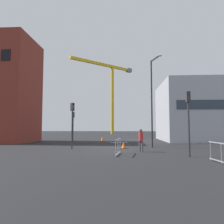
{
  "coord_description": "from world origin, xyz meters",
  "views": [
    {
      "loc": [
        1.26,
        -18.1,
        1.9
      ],
      "look_at": [
        0.0,
        4.14,
        3.51
      ],
      "focal_mm": 33.39,
      "sensor_mm": 36.0,
      "label": 1
    }
  ],
  "objects_px": {
    "traffic_light_far": "(73,122)",
    "traffic_light_near": "(72,118)",
    "traffic_cone_orange": "(124,146)",
    "streetlamp_tall": "(153,96)",
    "traffic_cone_striped": "(141,139)",
    "pedestrian_walking": "(141,139)",
    "construction_crane": "(110,85)",
    "traffic_cone_on_verge": "(102,139)",
    "traffic_light_corner": "(188,113)"
  },
  "relations": [
    {
      "from": "traffic_light_near",
      "to": "pedestrian_walking",
      "type": "height_order",
      "value": "traffic_light_near"
    },
    {
      "from": "streetlamp_tall",
      "to": "traffic_cone_striped",
      "type": "xyz_separation_m",
      "value": [
        -0.35,
        9.65,
        -4.59
      ]
    },
    {
      "from": "streetlamp_tall",
      "to": "traffic_cone_on_verge",
      "type": "xyz_separation_m",
      "value": [
        -5.67,
        9.21,
        -4.56
      ]
    },
    {
      "from": "streetlamp_tall",
      "to": "traffic_light_far",
      "type": "relative_size",
      "value": 2.16
    },
    {
      "from": "construction_crane",
      "to": "traffic_cone_orange",
      "type": "height_order",
      "value": "construction_crane"
    },
    {
      "from": "traffic_cone_orange",
      "to": "traffic_cone_on_verge",
      "type": "xyz_separation_m",
      "value": [
        -2.92,
        9.99,
        0.02
      ]
    },
    {
      "from": "traffic_cone_orange",
      "to": "traffic_cone_on_verge",
      "type": "relative_size",
      "value": 0.93
    },
    {
      "from": "traffic_light_corner",
      "to": "construction_crane",
      "type": "bearing_deg",
      "value": 99.99
    },
    {
      "from": "construction_crane",
      "to": "streetlamp_tall",
      "type": "relative_size",
      "value": 2.42
    },
    {
      "from": "construction_crane",
      "to": "streetlamp_tall",
      "type": "bearing_deg",
      "value": -80.66
    },
    {
      "from": "streetlamp_tall",
      "to": "traffic_cone_on_verge",
      "type": "distance_m",
      "value": 11.74
    },
    {
      "from": "construction_crane",
      "to": "traffic_light_corner",
      "type": "bearing_deg",
      "value": -80.01
    },
    {
      "from": "traffic_light_near",
      "to": "traffic_cone_striped",
      "type": "relative_size",
      "value": 7.4
    },
    {
      "from": "construction_crane",
      "to": "traffic_cone_orange",
      "type": "distance_m",
      "value": 42.79
    },
    {
      "from": "construction_crane",
      "to": "traffic_light_far",
      "type": "relative_size",
      "value": 5.24
    },
    {
      "from": "traffic_light_near",
      "to": "traffic_cone_orange",
      "type": "relative_size",
      "value": 7.16
    },
    {
      "from": "streetlamp_tall",
      "to": "traffic_light_near",
      "type": "relative_size",
      "value": 2.06
    },
    {
      "from": "pedestrian_walking",
      "to": "traffic_cone_striped",
      "type": "distance_m",
      "value": 12.99
    },
    {
      "from": "traffic_light_far",
      "to": "traffic_light_near",
      "type": "height_order",
      "value": "traffic_light_near"
    },
    {
      "from": "traffic_light_near",
      "to": "traffic_cone_striped",
      "type": "distance_m",
      "value": 13.35
    },
    {
      "from": "traffic_light_corner",
      "to": "traffic_cone_striped",
      "type": "distance_m",
      "value": 15.74
    },
    {
      "from": "construction_crane",
      "to": "traffic_cone_striped",
      "type": "relative_size",
      "value": 36.94
    },
    {
      "from": "streetlamp_tall",
      "to": "pedestrian_walking",
      "type": "distance_m",
      "value": 5.22
    },
    {
      "from": "traffic_cone_orange",
      "to": "traffic_cone_striped",
      "type": "relative_size",
      "value": 1.03
    },
    {
      "from": "streetlamp_tall",
      "to": "traffic_light_far",
      "type": "distance_m",
      "value": 11.68
    },
    {
      "from": "traffic_cone_orange",
      "to": "traffic_light_near",
      "type": "bearing_deg",
      "value": -170.42
    },
    {
      "from": "pedestrian_walking",
      "to": "traffic_cone_striped",
      "type": "bearing_deg",
      "value": 85.32
    },
    {
      "from": "pedestrian_walking",
      "to": "traffic_cone_on_verge",
      "type": "xyz_separation_m",
      "value": [
        -4.26,
        12.48,
        -0.74
      ]
    },
    {
      "from": "traffic_light_near",
      "to": "streetlamp_tall",
      "type": "bearing_deg",
      "value": 12.02
    },
    {
      "from": "streetlamp_tall",
      "to": "traffic_cone_striped",
      "type": "bearing_deg",
      "value": 92.05
    },
    {
      "from": "traffic_cone_on_verge",
      "to": "pedestrian_walking",
      "type": "bearing_deg",
      "value": -71.14
    },
    {
      "from": "traffic_cone_striped",
      "to": "traffic_cone_on_verge",
      "type": "height_order",
      "value": "traffic_cone_on_verge"
    },
    {
      "from": "traffic_light_corner",
      "to": "pedestrian_walking",
      "type": "bearing_deg",
      "value": 139.04
    },
    {
      "from": "traffic_light_corner",
      "to": "traffic_cone_striped",
      "type": "xyz_separation_m",
      "value": [
        -1.82,
        15.42,
        -2.57
      ]
    },
    {
      "from": "traffic_light_corner",
      "to": "traffic_cone_on_verge",
      "type": "relative_size",
      "value": 6.97
    },
    {
      "from": "streetlamp_tall",
      "to": "traffic_light_near",
      "type": "height_order",
      "value": "streetlamp_tall"
    },
    {
      "from": "construction_crane",
      "to": "streetlamp_tall",
      "type": "xyz_separation_m",
      "value": [
        6.51,
        -39.59,
        -9.08
      ]
    },
    {
      "from": "traffic_cone_striped",
      "to": "pedestrian_walking",
      "type": "bearing_deg",
      "value": -94.68
    },
    {
      "from": "construction_crane",
      "to": "traffic_cone_on_verge",
      "type": "bearing_deg",
      "value": -88.4
    },
    {
      "from": "traffic_cone_orange",
      "to": "traffic_cone_on_verge",
      "type": "height_order",
      "value": "traffic_cone_on_verge"
    },
    {
      "from": "traffic_light_far",
      "to": "traffic_cone_on_verge",
      "type": "relative_size",
      "value": 6.33
    },
    {
      "from": "traffic_light_near",
      "to": "traffic_cone_on_verge",
      "type": "xyz_separation_m",
      "value": [
        1.54,
        10.75,
        -2.42
      ]
    },
    {
      "from": "construction_crane",
      "to": "traffic_light_corner",
      "type": "relative_size",
      "value": 4.76
    },
    {
      "from": "construction_crane",
      "to": "traffic_light_far",
      "type": "xyz_separation_m",
      "value": [
        -2.68,
        -32.74,
        -11.35
      ]
    },
    {
      "from": "traffic_light_near",
      "to": "traffic_cone_orange",
      "type": "height_order",
      "value": "traffic_light_near"
    },
    {
      "from": "traffic_light_far",
      "to": "traffic_cone_striped",
      "type": "xyz_separation_m",
      "value": [
        8.85,
        2.8,
        -2.33
      ]
    },
    {
      "from": "traffic_light_far",
      "to": "traffic_light_near",
      "type": "bearing_deg",
      "value": -76.67
    },
    {
      "from": "streetlamp_tall",
      "to": "traffic_cone_striped",
      "type": "distance_m",
      "value": 10.7
    },
    {
      "from": "streetlamp_tall",
      "to": "traffic_light_near",
      "type": "distance_m",
      "value": 7.67
    },
    {
      "from": "construction_crane",
      "to": "traffic_light_far",
      "type": "distance_m",
      "value": 34.75
    }
  ]
}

